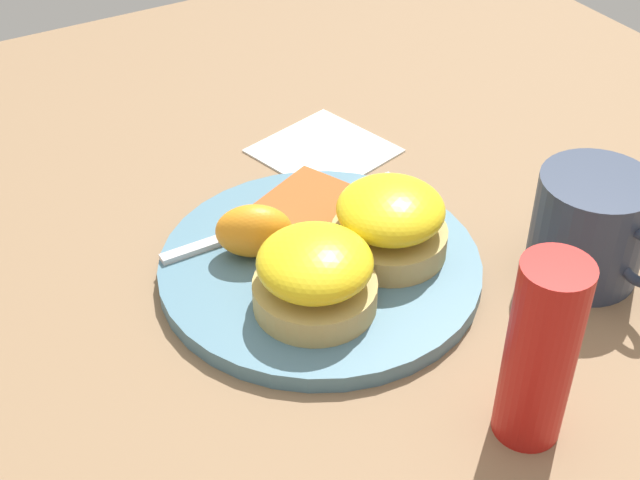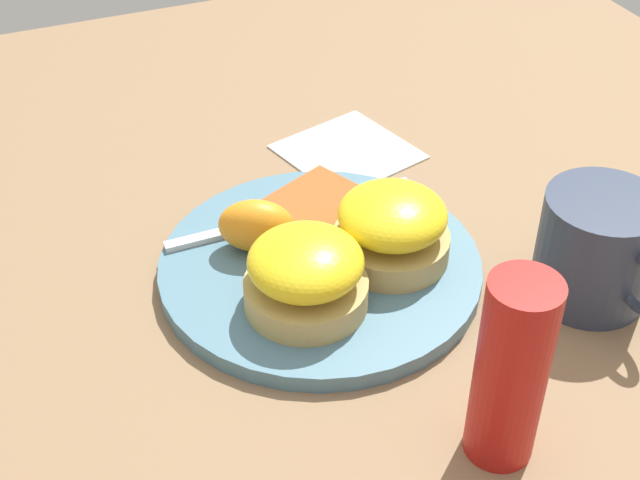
% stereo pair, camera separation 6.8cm
% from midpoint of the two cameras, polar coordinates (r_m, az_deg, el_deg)
% --- Properties ---
extents(ground_plane, '(1.10, 1.10, 0.00)m').
position_cam_midpoint_polar(ground_plane, '(0.70, -2.78, -2.29)').
color(ground_plane, '#846647').
extents(plate, '(0.25, 0.25, 0.01)m').
position_cam_midpoint_polar(plate, '(0.70, -2.79, -1.85)').
color(plate, slate).
rests_on(plate, ground_plane).
extents(sandwich_benedict_left, '(0.09, 0.09, 0.06)m').
position_cam_midpoint_polar(sandwich_benedict_left, '(0.64, -3.40, -2.39)').
color(sandwich_benedict_left, tan).
rests_on(sandwich_benedict_left, plate).
extents(sandwich_benedict_right, '(0.09, 0.09, 0.06)m').
position_cam_midpoint_polar(sandwich_benedict_right, '(0.69, 1.67, 1.05)').
color(sandwich_benedict_right, tan).
rests_on(sandwich_benedict_right, plate).
extents(hashbrown_patty, '(0.13, 0.12, 0.02)m').
position_cam_midpoint_polar(hashbrown_patty, '(0.72, -1.94, 1.22)').
color(hashbrown_patty, '#B75122').
rests_on(hashbrown_patty, plate).
extents(orange_wedge, '(0.06, 0.07, 0.04)m').
position_cam_midpoint_polar(orange_wedge, '(0.69, -7.07, 0.47)').
color(orange_wedge, orange).
rests_on(orange_wedge, plate).
extents(fork, '(0.02, 0.22, 0.00)m').
position_cam_midpoint_polar(fork, '(0.74, -3.81, 1.68)').
color(fork, silver).
rests_on(fork, plate).
extents(cup, '(0.12, 0.09, 0.09)m').
position_cam_midpoint_polar(cup, '(0.70, 14.27, 0.65)').
color(cup, '#2D384C').
rests_on(cup, ground_plane).
extents(napkin, '(0.13, 0.13, 0.00)m').
position_cam_midpoint_polar(napkin, '(0.85, -2.07, 5.70)').
color(napkin, white).
rests_on(napkin, ground_plane).
extents(condiment_bottle, '(0.04, 0.04, 0.14)m').
position_cam_midpoint_polar(condiment_bottle, '(0.55, 10.52, -7.28)').
color(condiment_bottle, '#B21914').
rests_on(condiment_bottle, ground_plane).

